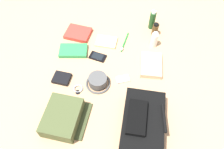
% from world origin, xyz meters
% --- Properties ---
extents(ground_plane, '(2.64, 2.02, 0.02)m').
position_xyz_m(ground_plane, '(0.00, 0.00, -0.01)').
color(ground_plane, tan).
rests_on(ground_plane, ground).
extents(backpack, '(0.39, 0.27, 0.14)m').
position_xyz_m(backpack, '(0.33, 0.18, 0.06)').
color(backpack, black).
rests_on(backpack, ground_plane).
extents(toiletry_pouch, '(0.28, 0.28, 0.09)m').
position_xyz_m(toiletry_pouch, '(0.30, -0.27, 0.04)').
color(toiletry_pouch, '#47512D').
rests_on(toiletry_pouch, ground_plane).
extents(bucket_hat, '(0.16, 0.16, 0.07)m').
position_xyz_m(bucket_hat, '(0.05, -0.09, 0.03)').
color(bucket_hat, '#4F4F4F').
rests_on(bucket_hat, ground_plane).
extents(shampoo_bottle, '(0.04, 0.04, 0.16)m').
position_xyz_m(shampoo_bottle, '(-0.48, 0.29, 0.08)').
color(shampoo_bottle, '#19471E').
rests_on(shampoo_bottle, ground_plane).
extents(cologne_bottle, '(0.05, 0.05, 0.10)m').
position_xyz_m(cologne_bottle, '(-0.40, 0.31, 0.05)').
color(cologne_bottle, '#473319').
rests_on(cologne_bottle, ground_plane).
extents(toothpaste_tube, '(0.05, 0.05, 0.13)m').
position_xyz_m(toothpaste_tube, '(-0.29, 0.29, 0.06)').
color(toothpaste_tube, white).
rests_on(toothpaste_tube, ground_plane).
extents(paperback_novel, '(0.19, 0.21, 0.03)m').
position_xyz_m(paperback_novel, '(-0.39, -0.26, 0.01)').
color(paperback_novel, red).
rests_on(paperback_novel, ground_plane).
extents(travel_guidebook, '(0.12, 0.20, 0.03)m').
position_xyz_m(travel_guidebook, '(-0.22, -0.28, 0.01)').
color(travel_guidebook, '#2D934C').
rests_on(travel_guidebook, ground_plane).
extents(cell_phone, '(0.10, 0.13, 0.01)m').
position_xyz_m(cell_phone, '(-0.17, -0.10, 0.01)').
color(cell_phone, black).
rests_on(cell_phone, ground_plane).
extents(media_player, '(0.07, 0.09, 0.01)m').
position_xyz_m(media_player, '(0.01, 0.07, 0.01)').
color(media_player, '#B7B7BC').
rests_on(media_player, ground_plane).
extents(wristwatch, '(0.07, 0.06, 0.01)m').
position_xyz_m(wristwatch, '(0.09, -0.21, 0.01)').
color(wristwatch, '#99999E').
rests_on(wristwatch, ground_plane).
extents(toothbrush, '(0.18, 0.06, 0.02)m').
position_xyz_m(toothbrush, '(-0.30, 0.08, 0.01)').
color(toothbrush, '#198C33').
rests_on(toothbrush, ground_plane).
extents(wallet, '(0.11, 0.13, 0.02)m').
position_xyz_m(wallet, '(0.02, -0.33, 0.01)').
color(wallet, black).
rests_on(wallet, ground_plane).
extents(notepad, '(0.13, 0.17, 0.02)m').
position_xyz_m(notepad, '(-0.31, -0.05, 0.01)').
color(notepad, beige).
rests_on(notepad, ground_plane).
extents(folded_towel, '(0.21, 0.16, 0.04)m').
position_xyz_m(folded_towel, '(-0.10, 0.26, 0.02)').
color(folded_towel, '#C6B289').
rests_on(folded_towel, ground_plane).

